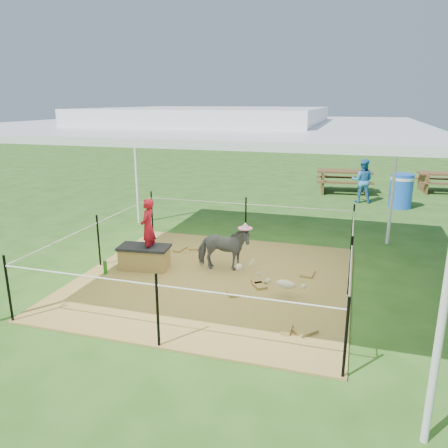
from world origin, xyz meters
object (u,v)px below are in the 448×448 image
(straw_bale, at_px, (145,258))
(green_bottle, at_px, (105,268))
(pony, at_px, (223,249))
(distant_person, at_px, (362,181))
(foal, at_px, (286,283))
(picnic_table_far, at_px, (443,183))
(picnic_table_near, at_px, (344,181))
(trash_barrel, at_px, (401,191))
(woman, at_px, (148,222))

(straw_bale, xyz_separation_m, green_bottle, (-0.55, -0.45, -0.07))
(pony, height_order, distant_person, distant_person)
(foal, distance_m, picnic_table_far, 10.54)
(foal, xyz_separation_m, picnic_table_near, (0.57, 8.86, 0.10))
(straw_bale, bearing_deg, green_bottle, -140.71)
(pony, height_order, trash_barrel, trash_barrel)
(foal, bearing_deg, trash_barrel, 84.42)
(green_bottle, height_order, picnic_table_far, picnic_table_far)
(pony, bearing_deg, picnic_table_near, -22.02)
(foal, bearing_deg, picnic_table_far, 80.94)
(picnic_table_far, bearing_deg, woman, -131.77)
(woman, xyz_separation_m, trash_barrel, (4.80, 6.55, -0.43))
(pony, distance_m, trash_barrel, 7.12)
(straw_bale, relative_size, green_bottle, 3.60)
(foal, distance_m, picnic_table_near, 8.88)
(straw_bale, relative_size, picnic_table_near, 0.48)
(pony, xyz_separation_m, picnic_table_far, (5.05, 9.02, -0.11))
(green_bottle, bearing_deg, picnic_table_far, 54.46)
(pony, distance_m, distant_person, 7.07)
(picnic_table_near, bearing_deg, straw_bale, -117.49)
(picnic_table_far, bearing_deg, straw_bale, -132.19)
(trash_barrel, bearing_deg, picnic_table_far, 60.96)
(green_bottle, distance_m, picnic_table_near, 9.61)
(straw_bale, bearing_deg, distant_person, 61.36)
(straw_bale, bearing_deg, picnic_table_far, 55.40)
(picnic_table_far, xyz_separation_m, distant_person, (-2.64, -2.38, 0.33))
(woman, bearing_deg, trash_barrel, 137.21)
(trash_barrel, relative_size, distant_person, 0.74)
(straw_bale, xyz_separation_m, picnic_table_near, (3.24, 8.38, 0.15))
(picnic_table_far, relative_size, distant_person, 1.20)
(foal, distance_m, trash_barrel, 7.38)
(green_bottle, bearing_deg, pony, 22.01)
(green_bottle, xyz_separation_m, picnic_table_far, (7.01, 9.81, 0.18))
(picnic_table_near, bearing_deg, trash_barrel, -54.20)
(straw_bale, bearing_deg, trash_barrel, 53.22)
(picnic_table_far, distance_m, distant_person, 3.57)
(green_bottle, xyz_separation_m, foal, (3.22, -0.03, 0.13))
(woman, xyz_separation_m, picnic_table_far, (6.36, 9.36, -0.60))
(distant_person, bearing_deg, woman, 62.35)
(green_bottle, bearing_deg, trash_barrel, 52.11)
(distant_person, bearing_deg, trash_barrel, 158.46)
(straw_bale, height_order, picnic_table_near, picnic_table_near)
(picnic_table_near, bearing_deg, woman, -116.89)
(straw_bale, distance_m, pony, 1.46)
(picnic_table_near, height_order, distant_person, distant_person)
(trash_barrel, bearing_deg, distant_person, 158.11)
(woman, bearing_deg, picnic_table_near, 152.87)
(straw_bale, relative_size, pony, 0.89)
(foal, height_order, picnic_table_far, picnic_table_far)
(woman, xyz_separation_m, pony, (1.31, 0.34, -0.49))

